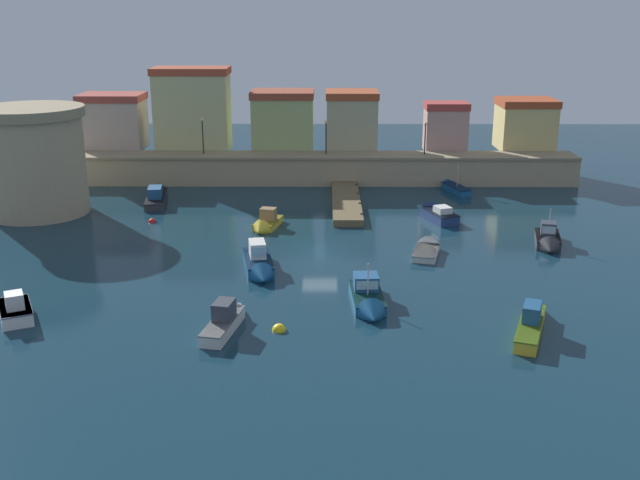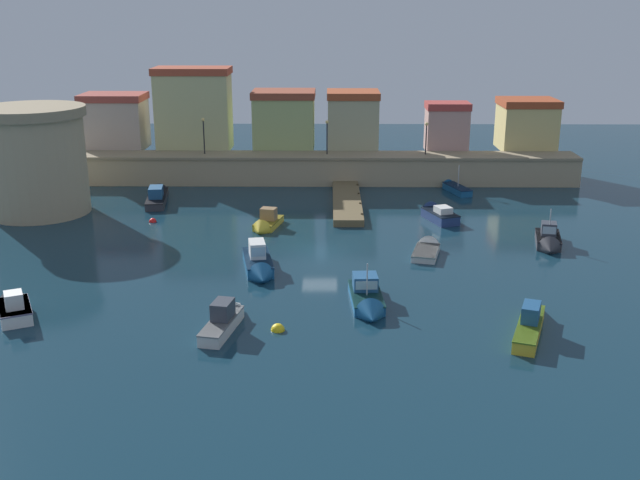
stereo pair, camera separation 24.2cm
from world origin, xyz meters
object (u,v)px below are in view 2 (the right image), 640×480
object	(u,v)px
moored_boat_2	(437,213)
moored_boat_10	(266,224)
moored_boat_4	(368,300)
moored_boat_8	(454,187)
moored_boat_6	(427,249)
quay_lamp_1	(327,132)
moored_boat_0	(225,318)
moored_boat_7	(158,195)
moored_boat_5	(549,241)
moored_boat_1	(259,264)
moored_boat_3	(531,321)
moored_boat_9	(14,306)
mooring_buoy_1	(153,222)
mooring_buoy_0	(278,330)
quay_lamp_2	(426,133)
quay_lamp_0	(204,130)
fortress_tower	(35,160)

from	to	relation	value
moored_boat_2	moored_boat_10	distance (m)	14.16
moored_boat_4	moored_boat_8	distance (m)	30.20
moored_boat_6	moored_boat_10	size ratio (longest dim) A/B	1.01
quay_lamp_1	moored_boat_0	bearing A→B (deg)	-98.88
moored_boat_2	moored_boat_7	xyz separation A→B (m)	(-24.31, 5.72, 0.01)
moored_boat_8	moored_boat_5	bearing A→B (deg)	176.11
moored_boat_0	moored_boat_1	bearing A→B (deg)	4.52
moored_boat_3	moored_boat_4	world-z (taller)	moored_boat_4
moored_boat_6	moored_boat_9	size ratio (longest dim) A/B	1.05
mooring_buoy_1	moored_boat_0	bearing A→B (deg)	-67.13
moored_boat_8	mooring_buoy_0	distance (m)	35.06
moored_boat_1	mooring_buoy_1	bearing A→B (deg)	-151.00
moored_boat_1	moored_boat_10	distance (m)	10.02
quay_lamp_1	quay_lamp_2	bearing A→B (deg)	-0.00
moored_boat_3	moored_boat_7	distance (m)	38.26
quay_lamp_2	moored_boat_4	size ratio (longest dim) A/B	0.55
moored_boat_0	moored_boat_8	world-z (taller)	moored_boat_8
quay_lamp_0	moored_boat_0	bearing A→B (deg)	-79.26
moored_boat_3	moored_boat_8	bearing A→B (deg)	18.65
moored_boat_7	mooring_buoy_1	xyz separation A→B (m)	(1.09, -6.88, -0.50)
quay_lamp_1	moored_boat_0	xyz separation A→B (m)	(-5.44, -34.80, -4.55)
moored_boat_5	mooring_buoy_1	bearing A→B (deg)	-89.06
fortress_tower	moored_boat_9	xyz separation A→B (m)	(6.58, -21.78, -4.02)
moored_boat_4	mooring_buoy_1	size ratio (longest dim) A/B	9.38
quay_lamp_2	moored_boat_0	world-z (taller)	quay_lamp_2
moored_boat_8	fortress_tower	bearing A→B (deg)	85.05
moored_boat_4	fortress_tower	bearing A→B (deg)	-130.87
moored_boat_3	moored_boat_6	size ratio (longest dim) A/B	1.46
quay_lamp_2	mooring_buoy_1	world-z (taller)	quay_lamp_2
moored_boat_0	moored_boat_4	world-z (taller)	moored_boat_4
moored_boat_3	moored_boat_8	distance (m)	31.68
mooring_buoy_0	mooring_buoy_1	bearing A→B (deg)	118.87
moored_boat_3	moored_boat_8	xyz separation A→B (m)	(0.89, 31.66, -0.18)
moored_boat_8	moored_boat_9	size ratio (longest dim) A/B	1.17
mooring_buoy_0	moored_boat_1	bearing A→B (deg)	101.42
moored_boat_7	mooring_buoy_0	bearing A→B (deg)	-163.26
moored_boat_9	mooring_buoy_1	xyz separation A→B (m)	(3.54, 19.08, -0.52)
quay_lamp_1	moored_boat_7	size ratio (longest dim) A/B	0.44
moored_boat_0	moored_boat_7	size ratio (longest dim) A/B	0.75
quay_lamp_2	moored_boat_8	xyz separation A→B (m)	(2.39, -3.31, -4.63)
moored_boat_0	quay_lamp_2	bearing A→B (deg)	-12.26
mooring_buoy_1	quay_lamp_1	bearing A→B (deg)	45.02
quay_lamp_1	moored_boat_6	size ratio (longest dim) A/B	0.72
moored_boat_5	mooring_buoy_0	bearing A→B (deg)	-39.20
moored_boat_2	moored_boat_9	bearing A→B (deg)	107.54
moored_boat_0	moored_boat_7	bearing A→B (deg)	30.78
quay_lamp_0	moored_boat_0	size ratio (longest dim) A/B	0.63
quay_lamp_1	moored_boat_3	bearing A→B (deg)	-72.30
quay_lamp_2	moored_boat_2	xyz separation A→B (m)	(-0.58, -13.00, -4.50)
quay_lamp_0	quay_lamp_2	size ratio (longest dim) A/B	1.12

